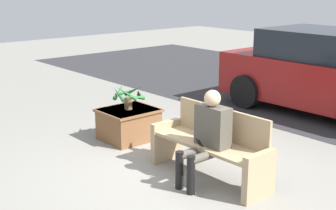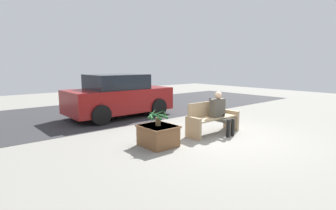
{
  "view_description": "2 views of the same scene",
  "coord_description": "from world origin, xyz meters",
  "px_view_note": "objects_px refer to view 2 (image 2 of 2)",
  "views": [
    {
      "loc": [
        4.29,
        -3.9,
        2.52
      ],
      "look_at": [
        -0.79,
        0.47,
        0.73
      ],
      "focal_mm": 50.0,
      "sensor_mm": 36.0,
      "label": 1
    },
    {
      "loc": [
        -5.48,
        -4.51,
        1.96
      ],
      "look_at": [
        -1.04,
        0.68,
        0.91
      ],
      "focal_mm": 28.0,
      "sensor_mm": 36.0,
      "label": 2
    }
  ],
  "objects_px": {
    "planter_box": "(158,135)",
    "potted_plant": "(158,116)",
    "parked_car": "(119,96)",
    "bollard_post": "(210,106)",
    "bench": "(212,118)",
    "person_seated": "(220,111)"
  },
  "relations": [
    {
      "from": "planter_box",
      "to": "potted_plant",
      "type": "bearing_deg",
      "value": 6.57
    },
    {
      "from": "potted_plant",
      "to": "parked_car",
      "type": "height_order",
      "value": "parked_car"
    },
    {
      "from": "planter_box",
      "to": "bollard_post",
      "type": "relative_size",
      "value": 1.3
    },
    {
      "from": "bollard_post",
      "to": "bench",
      "type": "bearing_deg",
      "value": -138.5
    },
    {
      "from": "planter_box",
      "to": "parked_car",
      "type": "bearing_deg",
      "value": 73.55
    },
    {
      "from": "planter_box",
      "to": "potted_plant",
      "type": "relative_size",
      "value": 1.61
    },
    {
      "from": "bollard_post",
      "to": "person_seated",
      "type": "bearing_deg",
      "value": -134.45
    },
    {
      "from": "parked_car",
      "to": "person_seated",
      "type": "bearing_deg",
      "value": -77.62
    },
    {
      "from": "bench",
      "to": "bollard_post",
      "type": "bearing_deg",
      "value": 41.5
    },
    {
      "from": "planter_box",
      "to": "bollard_post",
      "type": "height_order",
      "value": "bollard_post"
    },
    {
      "from": "person_seated",
      "to": "bollard_post",
      "type": "xyz_separation_m",
      "value": [
        2.12,
        2.16,
        -0.33
      ]
    },
    {
      "from": "person_seated",
      "to": "bollard_post",
      "type": "distance_m",
      "value": 3.04
    },
    {
      "from": "planter_box",
      "to": "potted_plant",
      "type": "height_order",
      "value": "potted_plant"
    },
    {
      "from": "bench",
      "to": "parked_car",
      "type": "relative_size",
      "value": 0.45
    },
    {
      "from": "person_seated",
      "to": "potted_plant",
      "type": "xyz_separation_m",
      "value": [
        -2.04,
        0.26,
        0.06
      ]
    },
    {
      "from": "parked_car",
      "to": "bollard_post",
      "type": "height_order",
      "value": "parked_car"
    },
    {
      "from": "person_seated",
      "to": "bollard_post",
      "type": "relative_size",
      "value": 1.82
    },
    {
      "from": "planter_box",
      "to": "parked_car",
      "type": "distance_m",
      "value": 4.05
    },
    {
      "from": "bench",
      "to": "parked_car",
      "type": "bearing_deg",
      "value": 101.49
    },
    {
      "from": "parked_car",
      "to": "bollard_post",
      "type": "distance_m",
      "value": 3.62
    },
    {
      "from": "planter_box",
      "to": "parked_car",
      "type": "xyz_separation_m",
      "value": [
        1.14,
        3.85,
        0.52
      ]
    },
    {
      "from": "parked_car",
      "to": "bollard_post",
      "type": "xyz_separation_m",
      "value": [
        3.02,
        -1.95,
        -0.44
      ]
    }
  ]
}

